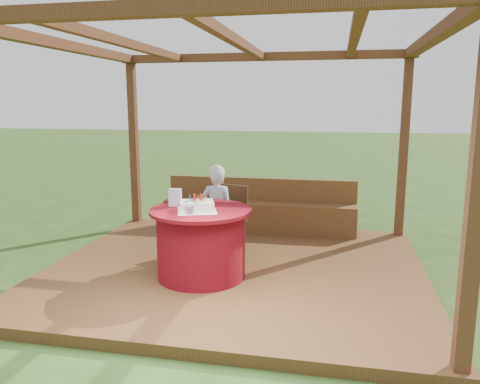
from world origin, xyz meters
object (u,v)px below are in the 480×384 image
bench (259,213)px  table (201,243)px  chair (229,215)px  birthday_cake (197,206)px  gift_bag (175,197)px  elderly_woman (217,209)px  drinking_glass (189,210)px

bench → table: (-0.31, -2.14, 0.14)m
chair → birthday_cake: (-0.10, -1.12, 0.36)m
gift_bag → bench: bearing=66.1°
elderly_woman → chair: bearing=48.4°
elderly_woman → drinking_glass: (-0.01, -1.15, 0.24)m
table → gift_bag: 0.60m
chair → birthday_cake: size_ratio=1.67×
table → elderly_woman: size_ratio=0.97×
birthday_cake → table: bearing=83.6°
gift_bag → drinking_glass: 0.48m
chair → elderly_woman: size_ratio=0.75×
elderly_woman → gift_bag: elderly_woman is taller
elderly_woman → bench: bearing=74.7°
drinking_glass → elderly_woman: bearing=89.7°
birthday_cake → gift_bag: size_ratio=2.67×
birthday_cake → gift_bag: gift_bag is taller
bench → drinking_glass: 2.51m
birthday_cake → drinking_glass: (-0.03, -0.17, -0.01)m
bench → gift_bag: bearing=-107.6°
bench → gift_bag: gift_bag is taller
table → drinking_glass: 0.52m
chair → table: bearing=-95.2°
table → elderly_woman: (-0.04, 0.87, 0.20)m
chair → gift_bag: gift_bag is taller
birthday_cake → drinking_glass: birthday_cake is taller
table → birthday_cake: (-0.01, -0.11, 0.45)m
chair → gift_bag: size_ratio=4.44×
elderly_woman → birthday_cake: elderly_woman is taller
table → elderly_woman: 0.89m
table → gift_bag: (-0.33, 0.10, 0.49)m
elderly_woman → gift_bag: size_ratio=5.95×
bench → table: size_ratio=2.61×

